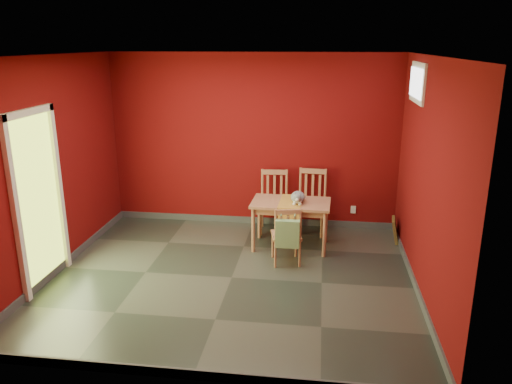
# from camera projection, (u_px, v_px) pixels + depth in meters

# --- Properties ---
(ground) EXTENTS (4.50, 4.50, 0.00)m
(ground) POSITION_uv_depth(u_px,v_px,m) (232.00, 277.00, 6.27)
(ground) COLOR #2D342D
(ground) RESTS_ON ground
(room_shell) EXTENTS (4.50, 4.50, 4.50)m
(room_shell) POSITION_uv_depth(u_px,v_px,m) (232.00, 274.00, 6.26)
(room_shell) COLOR #60090A
(room_shell) RESTS_ON ground
(doorway) EXTENTS (0.06, 1.01, 2.13)m
(doorway) POSITION_uv_depth(u_px,v_px,m) (37.00, 195.00, 5.85)
(doorway) COLOR #B7D838
(doorway) RESTS_ON ground
(window) EXTENTS (0.05, 0.90, 0.50)m
(window) POSITION_uv_depth(u_px,v_px,m) (417.00, 83.00, 6.27)
(window) COLOR white
(window) RESTS_ON room_shell
(outlet_plate) EXTENTS (0.08, 0.02, 0.12)m
(outlet_plate) POSITION_uv_depth(u_px,v_px,m) (353.00, 210.00, 7.88)
(outlet_plate) COLOR silver
(outlet_plate) RESTS_ON room_shell
(dining_table) EXTENTS (1.12, 0.68, 0.69)m
(dining_table) POSITION_uv_depth(u_px,v_px,m) (291.00, 207.00, 7.04)
(dining_table) COLOR #A96E4F
(dining_table) RESTS_ON ground
(table_runner) EXTENTS (0.34, 0.66, 0.33)m
(table_runner) POSITION_uv_depth(u_px,v_px,m) (290.00, 207.00, 6.93)
(table_runner) COLOR #C08631
(table_runner) RESTS_ON dining_table
(chair_far_left) EXTENTS (0.47, 0.47, 0.95)m
(chair_far_left) POSITION_uv_depth(u_px,v_px,m) (274.00, 201.00, 7.71)
(chair_far_left) COLOR #A96E4F
(chair_far_left) RESTS_ON ground
(chair_far_right) EXTENTS (0.50, 0.50, 0.97)m
(chair_far_right) POSITION_uv_depth(u_px,v_px,m) (311.00, 201.00, 7.67)
(chair_far_right) COLOR #A96E4F
(chair_far_right) RESTS_ON ground
(chair_near) EXTENTS (0.44, 0.44, 0.80)m
(chair_near) POSITION_uv_depth(u_px,v_px,m) (287.00, 235.00, 6.57)
(chair_near) COLOR #A96E4F
(chair_near) RESTS_ON ground
(tote_bag) EXTENTS (0.31, 0.18, 0.43)m
(tote_bag) POSITION_uv_depth(u_px,v_px,m) (287.00, 234.00, 6.35)
(tote_bag) COLOR #739E65
(tote_bag) RESTS_ON chair_near
(cat) EXTENTS (0.31, 0.45, 0.20)m
(cat) POSITION_uv_depth(u_px,v_px,m) (298.00, 195.00, 6.98)
(cat) COLOR slate
(cat) RESTS_ON table_runner
(picture_frame) EXTENTS (0.16, 0.36, 0.35)m
(picture_frame) POSITION_uv_depth(u_px,v_px,m) (395.00, 230.00, 7.38)
(picture_frame) COLOR brown
(picture_frame) RESTS_ON ground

